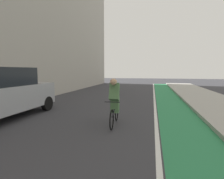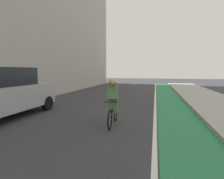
{
  "view_description": "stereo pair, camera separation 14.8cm",
  "coord_description": "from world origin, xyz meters",
  "views": [
    {
      "loc": [
        2.42,
        5.29,
        1.85
      ],
      "look_at": [
        0.45,
        13.96,
        0.91
      ],
      "focal_mm": 28.58,
      "sensor_mm": 36.0,
      "label": 1
    },
    {
      "loc": [
        2.56,
        5.32,
        1.85
      ],
      "look_at": [
        0.45,
        13.96,
        0.91
      ],
      "focal_mm": 28.58,
      "sensor_mm": 36.0,
      "label": 2
    }
  ],
  "objects": [
    {
      "name": "cyclist_trailing",
      "position": [
        1.18,
        11.14,
        0.85
      ],
      "size": [
        0.48,
        1.69,
        1.6
      ],
      "color": "black",
      "rests_on": "ground"
    },
    {
      "name": "bike_lane_paint",
      "position": [
        3.48,
        14.49,
        0.0
      ],
      "size": [
        1.6,
        32.98,
        0.0
      ],
      "primitive_type": "cube",
      "color": "#2D8451",
      "rests_on": "ground"
    },
    {
      "name": "ground_plane",
      "position": [
        0.0,
        12.49,
        0.0
      ],
      "size": [
        72.56,
        72.56,
        0.0
      ],
      "primitive_type": "plane",
      "color": "#38383D"
    },
    {
      "name": "lane_divider_stripe",
      "position": [
        2.58,
        14.49,
        0.0
      ],
      "size": [
        0.12,
        32.98,
        0.0
      ],
      "primitive_type": "cube",
      "color": "white",
      "rests_on": "ground"
    }
  ]
}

